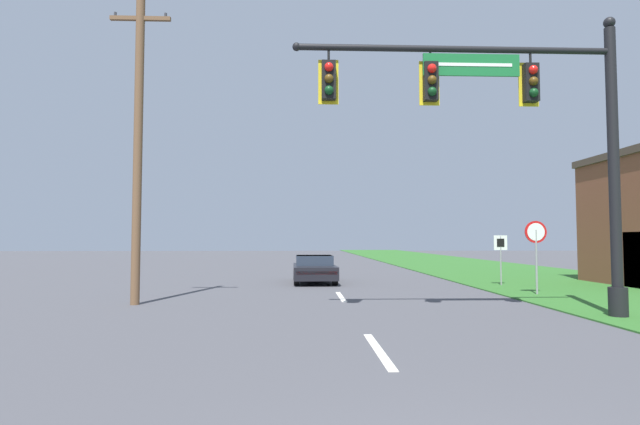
% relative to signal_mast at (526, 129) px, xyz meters
% --- Properties ---
extents(grass_verge_right, '(10.00, 110.00, 0.04)m').
position_rel_signal_mast_xyz_m(grass_verge_right, '(6.29, 20.69, -4.60)').
color(grass_verge_right, '#2D6626').
rests_on(grass_verge_right, ground).
extents(road_center_line, '(0.16, 34.80, 0.01)m').
position_rel_signal_mast_xyz_m(road_center_line, '(-4.21, 12.69, -4.61)').
color(road_center_line, silver).
rests_on(road_center_line, ground).
extents(signal_mast, '(8.17, 0.47, 7.45)m').
position_rel_signal_mast_xyz_m(signal_mast, '(0.00, 0.00, 0.00)').
color(signal_mast, black).
rests_on(signal_mast, grass_verge_right).
extents(car_ahead, '(1.90, 4.26, 1.19)m').
position_rel_signal_mast_xyz_m(car_ahead, '(-4.94, 10.24, -4.02)').
color(car_ahead, black).
rests_on(car_ahead, ground).
extents(stop_sign, '(0.76, 0.07, 2.50)m').
position_rel_signal_mast_xyz_m(stop_sign, '(2.53, 4.89, -2.75)').
color(stop_sign, gray).
rests_on(stop_sign, grass_verge_right).
extents(route_sign_post, '(0.55, 0.06, 2.03)m').
position_rel_signal_mast_xyz_m(route_sign_post, '(2.66, 8.26, -3.09)').
color(route_sign_post, gray).
rests_on(route_sign_post, grass_verge_right).
extents(utility_pole_near, '(1.80, 0.26, 9.47)m').
position_rel_signal_mast_xyz_m(utility_pole_near, '(-10.39, 2.95, 0.27)').
color(utility_pole_near, brown).
rests_on(utility_pole_near, ground).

